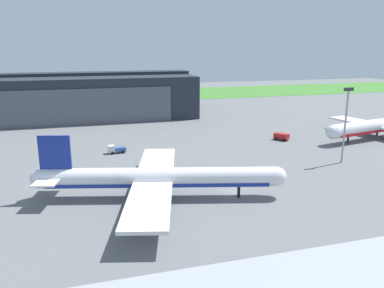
{
  "coord_description": "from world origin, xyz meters",
  "views": [
    {
      "loc": [
        -26.77,
        -63.8,
        27.25
      ],
      "look_at": [
        -2.87,
        18.97,
        5.06
      ],
      "focal_mm": 35.53,
      "sensor_mm": 36.0,
      "label": 1
    }
  ],
  "objects": [
    {
      "name": "apron_light_mast",
      "position": [
        32.32,
        10.5,
        10.66
      ],
      "size": [
        2.4,
        0.5,
        18.08
      ],
      "color": "#99999E",
      "rests_on": "ground_plane"
    },
    {
      "name": "pushback_tractor",
      "position": [
        -19.32,
        34.2,
        1.06
      ],
      "size": [
        4.75,
        2.81,
        2.18
      ],
      "color": "silver",
      "rests_on": "ground_plane"
    },
    {
      "name": "airliner_near_right",
      "position": [
        -14.66,
        1.07,
        3.86
      ],
      "size": [
        45.47,
        41.71,
        12.0
      ],
      "color": "white",
      "rests_on": "ground_plane"
    },
    {
      "name": "ground_plane",
      "position": [
        0.0,
        0.0,
        0.0
      ],
      "size": [
        440.0,
        440.0,
        0.0
      ],
      "primitive_type": "plane",
      "color": "slate"
    },
    {
      "name": "grass_field_strip",
      "position": [
        0.0,
        155.97,
        0.04
      ],
      "size": [
        440.0,
        56.0,
        0.08
      ],
      "primitive_type": "cube",
      "color": "#407F2F",
      "rests_on": "ground_plane"
    },
    {
      "name": "airliner_far_right",
      "position": [
        60.09,
        29.16,
        3.8
      ],
      "size": [
        43.83,
        36.95,
        13.02
      ],
      "color": "silver",
      "rests_on": "ground_plane"
    },
    {
      "name": "maintenance_hangar",
      "position": [
        -31.44,
        94.02,
        8.24
      ],
      "size": [
        95.1,
        40.49,
        17.39
      ],
      "color": "#232833",
      "rests_on": "ground_plane"
    },
    {
      "name": "ops_van",
      "position": [
        29.65,
        34.94,
        1.18
      ],
      "size": [
        4.19,
        4.74,
        2.06
      ],
      "color": "#AD1E19",
      "rests_on": "ground_plane"
    }
  ]
}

